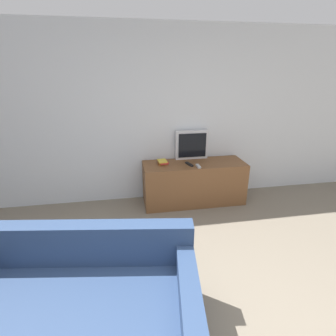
# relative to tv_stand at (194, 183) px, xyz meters

# --- Properties ---
(wall_back) EXTENTS (9.00, 0.06, 2.60)m
(wall_back) POSITION_rel_tv_stand_xyz_m (-0.65, 0.32, 0.98)
(wall_back) COLOR silver
(wall_back) RESTS_ON ground_plane
(tv_stand) EXTENTS (1.55, 0.54, 0.65)m
(tv_stand) POSITION_rel_tv_stand_xyz_m (0.00, 0.00, 0.00)
(tv_stand) COLOR brown
(tv_stand) RESTS_ON ground_plane
(television) EXTENTS (0.51, 0.09, 0.45)m
(television) POSITION_rel_tv_stand_xyz_m (0.01, 0.22, 0.55)
(television) COLOR silver
(television) RESTS_ON tv_stand
(couch) EXTENTS (1.95, 1.24, 0.78)m
(couch) POSITION_rel_tv_stand_xyz_m (-1.47, -2.03, -0.06)
(couch) COLOR navy
(couch) RESTS_ON ground_plane
(book_stack) EXTENTS (0.16, 0.22, 0.06)m
(book_stack) POSITION_rel_tv_stand_xyz_m (-0.48, 0.05, 0.35)
(book_stack) COLOR #995623
(book_stack) RESTS_ON tv_stand
(remote_on_stand) EXTENTS (0.09, 0.19, 0.02)m
(remote_on_stand) POSITION_rel_tv_stand_xyz_m (-0.10, -0.07, 0.33)
(remote_on_stand) COLOR black
(remote_on_stand) RESTS_ON tv_stand
(remote_secondary) EXTENTS (0.05, 0.14, 0.02)m
(remote_secondary) POSITION_rel_tv_stand_xyz_m (0.01, -0.17, 0.33)
(remote_secondary) COLOR #B7B7B7
(remote_secondary) RESTS_ON tv_stand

